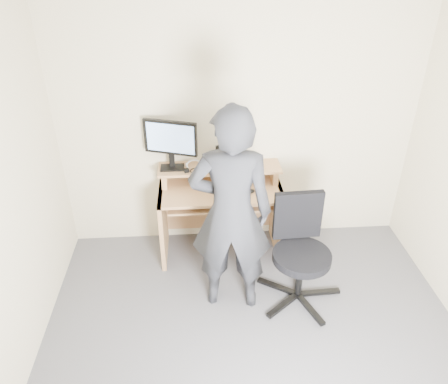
{
  "coord_description": "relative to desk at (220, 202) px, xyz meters",
  "views": [
    {
      "loc": [
        -0.43,
        -2.19,
        2.9
      ],
      "look_at": [
        -0.2,
        1.05,
        0.95
      ],
      "focal_mm": 35.0,
      "sensor_mm": 36.0,
      "label": 1
    }
  ],
  "objects": [
    {
      "name": "ground",
      "position": [
        0.2,
        -1.53,
        -0.55
      ],
      "size": [
        3.5,
        3.5,
        0.0
      ],
      "primitive_type": "plane",
      "color": "#5B5A60",
      "rests_on": "ground"
    },
    {
      "name": "back_wall",
      "position": [
        0.2,
        0.22,
        0.7
      ],
      "size": [
        3.5,
        0.02,
        2.5
      ],
      "primitive_type": "cube",
      "color": "beige",
      "rests_on": "ground"
    },
    {
      "name": "ceiling",
      "position": [
        0.2,
        -1.53,
        1.95
      ],
      "size": [
        3.5,
        3.5,
        0.02
      ],
      "primitive_type": "cube",
      "color": "white",
      "rests_on": "back_wall"
    },
    {
      "name": "desk",
      "position": [
        0.0,
        0.0,
        0.0
      ],
      "size": [
        1.2,
        0.6,
        0.91
      ],
      "color": "tan",
      "rests_on": "ground"
    },
    {
      "name": "monitor",
      "position": [
        -0.46,
        0.07,
        0.66
      ],
      "size": [
        0.5,
        0.2,
        0.49
      ],
      "rotation": [
        0.0,
        0.0,
        -0.33
      ],
      "color": "black",
      "rests_on": "desk"
    },
    {
      "name": "external_drive",
      "position": [
        0.02,
        0.08,
        0.46
      ],
      "size": [
        0.11,
        0.15,
        0.2
      ],
      "primitive_type": "cube",
      "rotation": [
        0.0,
        0.0,
        0.33
      ],
      "color": "black",
      "rests_on": "desk"
    },
    {
      "name": "travel_mug",
      "position": [
        0.12,
        0.06,
        0.44
      ],
      "size": [
        0.08,
        0.08,
        0.16
      ],
      "primitive_type": "cylinder",
      "rotation": [
        0.0,
        0.0,
        -0.15
      ],
      "color": "#B0B0B4",
      "rests_on": "desk"
    },
    {
      "name": "smartphone",
      "position": [
        0.17,
        0.02,
        0.37
      ],
      "size": [
        0.09,
        0.14,
        0.01
      ],
      "primitive_type": "cube",
      "rotation": [
        0.0,
        0.0,
        -0.19
      ],
      "color": "black",
      "rests_on": "desk"
    },
    {
      "name": "charger",
      "position": [
        -0.32,
        -0.02,
        0.38
      ],
      "size": [
        0.06,
        0.05,
        0.03
      ],
      "primitive_type": "cube",
      "rotation": [
        0.0,
        0.0,
        0.33
      ],
      "color": "black",
      "rests_on": "desk"
    },
    {
      "name": "headphones",
      "position": [
        -0.25,
        0.12,
        0.37
      ],
      "size": [
        0.19,
        0.19,
        0.06
      ],
      "primitive_type": "torus",
      "rotation": [
        0.26,
        0.0,
        -0.29
      ],
      "color": "silver",
      "rests_on": "desk"
    },
    {
      "name": "keyboard",
      "position": [
        -0.05,
        -0.17,
        0.12
      ],
      "size": [
        0.47,
        0.22,
        0.03
      ],
      "primitive_type": "cube",
      "rotation": [
        0.0,
        0.0,
        0.08
      ],
      "color": "black",
      "rests_on": "desk"
    },
    {
      "name": "mouse",
      "position": [
        0.27,
        -0.18,
        0.22
      ],
      "size": [
        0.11,
        0.09,
        0.04
      ],
      "primitive_type": "ellipsoid",
      "rotation": [
        0.0,
        0.0,
        -0.33
      ],
      "color": "black",
      "rests_on": "desk"
    },
    {
      "name": "office_chair",
      "position": [
        0.65,
        -0.75,
        -0.02
      ],
      "size": [
        0.74,
        0.77,
        0.97
      ],
      "rotation": [
        0.0,
        0.0,
        0.05
      ],
      "color": "black",
      "rests_on": "ground"
    },
    {
      "name": "person",
      "position": [
        0.04,
        -0.79,
        0.39
      ],
      "size": [
        0.72,
        0.52,
        1.87
      ],
      "primitive_type": "imported",
      "rotation": [
        0.0,
        0.0,
        3.04
      ],
      "color": "black",
      "rests_on": "ground"
    }
  ]
}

